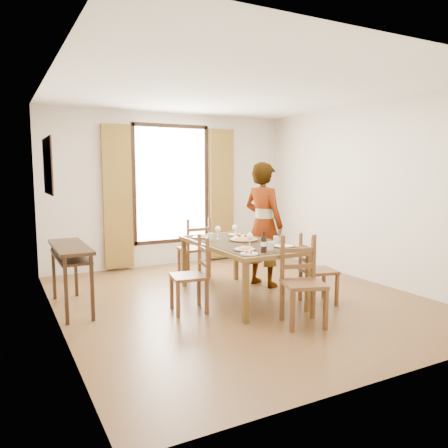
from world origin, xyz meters
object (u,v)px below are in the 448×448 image
dining_table (240,247)px  pasta_platter (244,237)px  console_table (70,254)px  man (263,225)px

dining_table → pasta_platter: 0.16m
console_table → dining_table: bearing=-14.7°
man → console_table: bearing=69.3°
dining_table → man: bearing=32.7°
man → pasta_platter: man is taller
dining_table → pasta_platter: pasta_platter is taller
console_table → dining_table: (2.07, -0.54, 0.01)m
man → pasta_platter: (-0.53, -0.33, -0.10)m
console_table → man: (2.69, -0.14, 0.22)m
pasta_platter → dining_table: bearing=-144.4°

